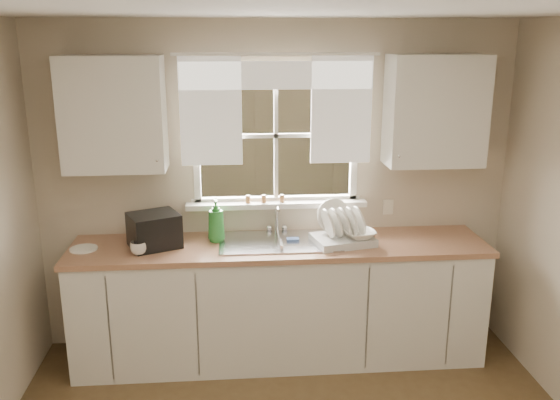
{
  "coord_description": "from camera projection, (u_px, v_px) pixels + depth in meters",
  "views": [
    {
      "loc": [
        -0.33,
        -2.39,
        2.38
      ],
      "look_at": [
        0.0,
        1.65,
        1.25
      ],
      "focal_mm": 38.0,
      "sensor_mm": 36.0,
      "label": 1
    }
  ],
  "objects": [
    {
      "name": "room_walls",
      "position": [
        313.0,
        309.0,
        2.56
      ],
      "size": [
        3.62,
        4.02,
        2.5
      ],
      "color": "beige",
      "rests_on": "ground"
    },
    {
      "name": "ceiling",
      "position": [
        315.0,
        3.0,
        2.29
      ],
      "size": [
        3.6,
        4.0,
        0.02
      ],
      "primitive_type": "cube",
      "color": "silver",
      "rests_on": "room_walls"
    },
    {
      "name": "window",
      "position": [
        276.0,
        158.0,
        4.48
      ],
      "size": [
        1.38,
        0.16,
        1.06
      ],
      "color": "white",
      "rests_on": "room_walls"
    },
    {
      "name": "curtains",
      "position": [
        277.0,
        99.0,
        4.31
      ],
      "size": [
        1.5,
        0.03,
        0.81
      ],
      "color": "white",
      "rests_on": "room_walls"
    },
    {
      "name": "base_cabinets",
      "position": [
        280.0,
        303.0,
        4.46
      ],
      "size": [
        3.0,
        0.62,
        0.87
      ],
      "primitive_type": "cube",
      "color": "silver",
      "rests_on": "ground"
    },
    {
      "name": "countertop",
      "position": [
        280.0,
        246.0,
        4.33
      ],
      "size": [
        3.04,
        0.65,
        0.04
      ],
      "primitive_type": "cube",
      "color": "#A87554",
      "rests_on": "base_cabinets"
    },
    {
      "name": "upper_cabinet_left",
      "position": [
        114.0,
        114.0,
        4.12
      ],
      "size": [
        0.7,
        0.33,
        0.8
      ],
      "primitive_type": "cube",
      "color": "silver",
      "rests_on": "room_walls"
    },
    {
      "name": "upper_cabinet_right",
      "position": [
        435.0,
        111.0,
        4.31
      ],
      "size": [
        0.7,
        0.33,
        0.8
      ],
      "primitive_type": "cube",
      "color": "silver",
      "rests_on": "room_walls"
    },
    {
      "name": "wall_outlet",
      "position": [
        388.0,
        207.0,
        4.64
      ],
      "size": [
        0.08,
        0.01,
        0.12
      ],
      "primitive_type": "cube",
      "color": "beige",
      "rests_on": "room_walls"
    },
    {
      "name": "sill_jars",
      "position": [
        265.0,
        199.0,
        4.5
      ],
      "size": [
        0.3,
        0.04,
        0.06
      ],
      "color": "brown",
      "rests_on": "window"
    },
    {
      "name": "sink",
      "position": [
        279.0,
        251.0,
        4.38
      ],
      "size": [
        0.88,
        0.52,
        0.4
      ],
      "color": "#B7B7BC",
      "rests_on": "countertop"
    },
    {
      "name": "dish_rack",
      "position": [
        342.0,
        233.0,
        4.32
      ],
      "size": [
        0.48,
        0.4,
        0.3
      ],
      "color": "silver",
      "rests_on": "countertop"
    },
    {
      "name": "bowl",
      "position": [
        360.0,
        234.0,
        4.28
      ],
      "size": [
        0.26,
        0.26,
        0.05
      ],
      "primitive_type": "imported",
      "rotation": [
        0.0,
        0.0,
        0.21
      ],
      "color": "white",
      "rests_on": "dish_rack"
    },
    {
      "name": "soap_bottle_a",
      "position": [
        216.0,
        220.0,
        4.34
      ],
      "size": [
        0.14,
        0.14,
        0.33
      ],
      "primitive_type": "imported",
      "rotation": [
        0.0,
        0.0,
        0.1
      ],
      "color": "#2B8532",
      "rests_on": "countertop"
    },
    {
      "name": "soap_bottle_b",
      "position": [
        139.0,
        229.0,
        4.34
      ],
      "size": [
        0.12,
        0.12,
        0.21
      ],
      "primitive_type": "imported",
      "rotation": [
        0.0,
        0.0,
        0.28
      ],
      "color": "blue",
      "rests_on": "countertop"
    },
    {
      "name": "soap_bottle_c",
      "position": [
        217.0,
        231.0,
        4.38
      ],
      "size": [
        0.14,
        0.14,
        0.15
      ],
      "primitive_type": "imported",
      "rotation": [
        0.0,
        0.0,
        -0.27
      ],
      "color": "beige",
      "rests_on": "countertop"
    },
    {
      "name": "saucer",
      "position": [
        84.0,
        249.0,
        4.21
      ],
      "size": [
        0.19,
        0.19,
        0.01
      ],
      "primitive_type": "cylinder",
      "color": "white",
      "rests_on": "countertop"
    },
    {
      "name": "cup",
      "position": [
        139.0,
        248.0,
        4.1
      ],
      "size": [
        0.13,
        0.13,
        0.09
      ],
      "primitive_type": "imported",
      "rotation": [
        0.0,
        0.0,
        -0.09
      ],
      "color": "silver",
      "rests_on": "countertop"
    },
    {
      "name": "black_appliance",
      "position": [
        154.0,
        230.0,
        4.24
      ],
      "size": [
        0.42,
        0.4,
        0.24
      ],
      "primitive_type": "cube",
      "rotation": [
        0.0,
        0.0,
        0.42
      ],
      "color": "black",
      "rests_on": "countertop"
    }
  ]
}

